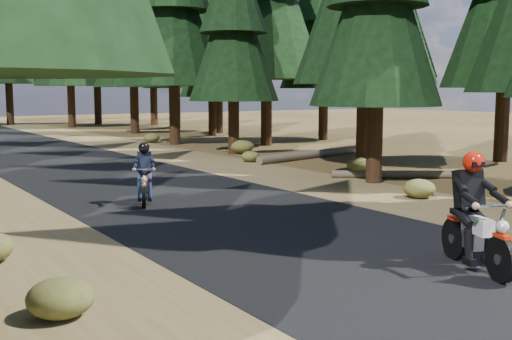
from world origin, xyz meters
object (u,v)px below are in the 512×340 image
at_px(rider_lead, 477,232).
at_px(rider_follow, 145,184).
at_px(log_near, 312,154).
at_px(log_far, 392,174).

height_order(rider_lead, rider_follow, rider_lead).
distance_m(log_near, log_far, 6.12).
height_order(log_near, rider_follow, rider_follow).
distance_m(log_far, rider_lead, 10.27).
height_order(log_far, rider_follow, rider_follow).
height_order(log_near, rider_lead, rider_lead).
relative_size(log_near, rider_follow, 3.70).
bearing_deg(rider_follow, log_near, -123.43).
relative_size(log_near, rider_lead, 3.03).
xyz_separation_m(rider_lead, rider_follow, (-1.98, 7.96, -0.10)).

